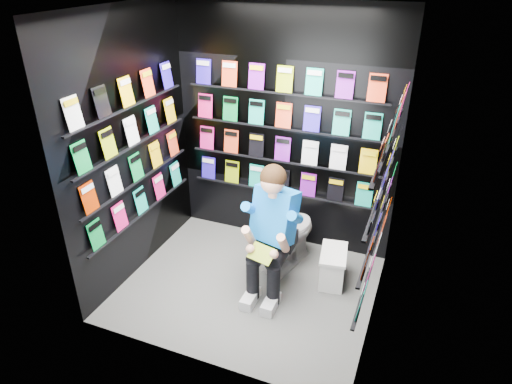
% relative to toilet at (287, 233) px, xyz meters
% --- Properties ---
extents(floor, '(2.40, 2.40, 0.00)m').
position_rel_toilet_xyz_m(floor, '(-0.21, -0.55, -0.37)').
color(floor, '#575755').
rests_on(floor, ground).
extents(ceiling, '(2.40, 2.40, 0.00)m').
position_rel_toilet_xyz_m(ceiling, '(-0.21, -0.55, 2.23)').
color(ceiling, white).
rests_on(ceiling, floor).
extents(wall_back, '(2.40, 0.04, 2.60)m').
position_rel_toilet_xyz_m(wall_back, '(-0.21, 0.45, 0.93)').
color(wall_back, black).
rests_on(wall_back, floor).
extents(wall_front, '(2.40, 0.04, 2.60)m').
position_rel_toilet_xyz_m(wall_front, '(-0.21, -1.55, 0.93)').
color(wall_front, black).
rests_on(wall_front, floor).
extents(wall_left, '(0.04, 2.00, 2.60)m').
position_rel_toilet_xyz_m(wall_left, '(-1.41, -0.55, 0.93)').
color(wall_left, black).
rests_on(wall_left, floor).
extents(wall_right, '(0.04, 2.00, 2.60)m').
position_rel_toilet_xyz_m(wall_right, '(0.99, -0.55, 0.93)').
color(wall_right, black).
rests_on(wall_right, floor).
extents(comics_back, '(2.10, 0.06, 1.37)m').
position_rel_toilet_xyz_m(comics_back, '(-0.21, 0.42, 0.94)').
color(comics_back, '#E8176E').
rests_on(comics_back, wall_back).
extents(comics_left, '(0.06, 1.70, 1.37)m').
position_rel_toilet_xyz_m(comics_left, '(-1.38, -0.55, 0.94)').
color(comics_left, '#E8176E').
rests_on(comics_left, wall_left).
extents(comics_right, '(0.06, 1.70, 1.37)m').
position_rel_toilet_xyz_m(comics_right, '(0.96, -0.55, 0.94)').
color(comics_right, '#E8176E').
rests_on(comics_right, wall_right).
extents(toilet, '(0.59, 0.83, 0.73)m').
position_rel_toilet_xyz_m(toilet, '(0.00, 0.00, 0.00)').
color(toilet, white).
rests_on(toilet, floor).
extents(longbox, '(0.29, 0.45, 0.31)m').
position_rel_toilet_xyz_m(longbox, '(0.54, -0.13, -0.21)').
color(longbox, white).
rests_on(longbox, floor).
extents(longbox_lid, '(0.32, 0.47, 0.03)m').
position_rel_toilet_xyz_m(longbox_lid, '(0.54, -0.13, -0.04)').
color(longbox_lid, white).
rests_on(longbox_lid, longbox).
extents(reader, '(0.72, 0.90, 1.45)m').
position_rel_toilet_xyz_m(reader, '(0.00, -0.38, 0.42)').
color(reader, blue).
rests_on(reader, toilet).
extents(held_comic, '(0.27, 0.20, 0.10)m').
position_rel_toilet_xyz_m(held_comic, '(0.00, -0.73, 0.21)').
color(held_comic, green).
rests_on(held_comic, reader).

